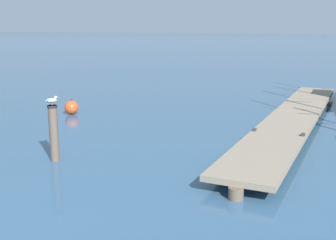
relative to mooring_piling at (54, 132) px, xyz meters
The scene contains 4 objects.
floating_dock 9.57m from the mooring_piling, 48.33° to the left, with size 3.23×16.78×0.53m.
mooring_piling is the anchor object (origin of this frame).
perched_seagull 0.95m from the mooring_piling, 130.61° to the right, with size 0.29×0.32×0.27m.
mooring_buoy 6.97m from the mooring_piling, 118.22° to the left, with size 0.63×0.63×0.70m.
Camera 1 is at (5.91, -2.75, 3.96)m, focal length 46.15 mm.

